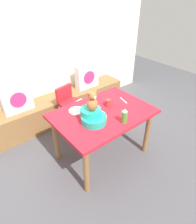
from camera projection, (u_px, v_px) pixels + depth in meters
ground_plane at (102, 153)px, 2.87m from camera, size 8.00×8.00×0.00m
back_wall at (44, 44)px, 3.10m from camera, size 4.40×0.10×2.60m
window_bench at (60, 107)px, 3.51m from camera, size 2.60×0.44×0.46m
pillow_floral_left at (17, 98)px, 2.88m from camera, size 0.44×0.15×0.44m
pillow_floral_right at (87, 76)px, 3.57m from camera, size 0.44×0.15×0.44m
book_stack at (63, 93)px, 3.41m from camera, size 0.20×0.14×0.07m
dining_table at (103, 119)px, 2.52m from camera, size 1.25×0.88×0.74m
highchair at (70, 104)px, 3.05m from camera, size 0.39×0.50×0.79m
infant_seat_teal at (93, 117)px, 2.26m from camera, size 0.30×0.33×0.16m
teddy_bear at (92, 101)px, 2.14m from camera, size 0.13×0.12×0.25m
ketchup_bottle at (124, 116)px, 2.24m from camera, size 0.07×0.07×0.18m
coffee_mug at (108, 103)px, 2.56m from camera, size 0.12×0.08×0.09m
dinner_plate_near at (77, 111)px, 2.48m from camera, size 0.20×0.20×0.01m
table_fork at (123, 100)px, 2.71m from camera, size 0.06×0.17×0.01m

